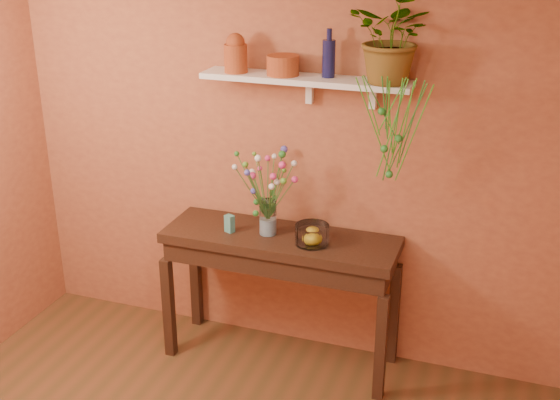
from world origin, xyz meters
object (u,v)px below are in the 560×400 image
bouquet (267,178)px  spider_plant (394,37)px  sideboard (280,254)px  glass_bowl (312,235)px  blue_bottle (329,58)px  terracotta_jug (236,54)px  glass_vase (268,220)px

bouquet → spider_plant: bearing=8.0°
sideboard → glass_bowl: size_ratio=7.18×
blue_bottle → spider_plant: size_ratio=0.54×
sideboard → terracotta_jug: 1.31m
sideboard → glass_vase: glass_vase is taller
sideboard → glass_bowl: bearing=-13.2°
blue_bottle → glass_vase: bearing=-152.8°
sideboard → blue_bottle: (0.25, 0.17, 1.26)m
spider_plant → glass_bowl: size_ratio=2.52×
glass_vase → glass_bowl: 0.32m
terracotta_jug → glass_vase: (0.25, -0.11, -1.03)m
terracotta_jug → glass_vase: bearing=-25.0°
glass_vase → bouquet: bearing=113.3°
glass_vase → bouquet: (-0.01, 0.01, 0.28)m
glass_vase → glass_bowl: (0.31, -0.05, -0.04)m
sideboard → blue_bottle: bearing=33.8°
glass_bowl → terracotta_jug: bearing=163.7°
spider_plant → glass_vase: (-0.72, -0.12, -1.18)m
blue_bottle → bouquet: blue_bottle is taller
terracotta_jug → glass_bowl: terracotta_jug is taller
terracotta_jug → sideboard: bearing=-18.4°
terracotta_jug → spider_plant: (0.97, 0.00, 0.15)m
glass_vase → glass_bowl: size_ratio=1.09×
glass_vase → glass_bowl: glass_vase is taller
blue_bottle → bouquet: size_ratio=0.61×
bouquet → glass_vase: bearing=-66.7°
sideboard → glass_vase: 0.25m
spider_plant → glass_vase: 1.39m
terracotta_jug → bouquet: terracotta_jug is taller
blue_bottle → glass_vase: (-0.33, -0.17, -1.03)m
glass_vase → bouquet: 0.28m
glass_vase → bouquet: size_ratio=0.49×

